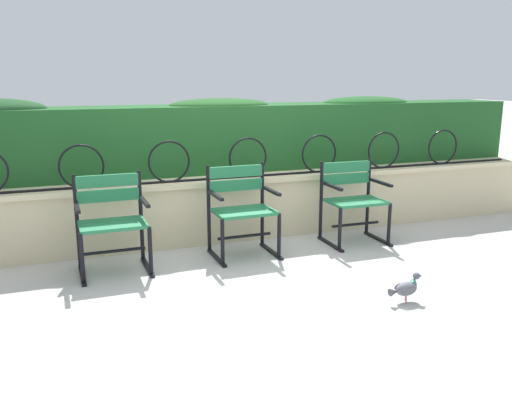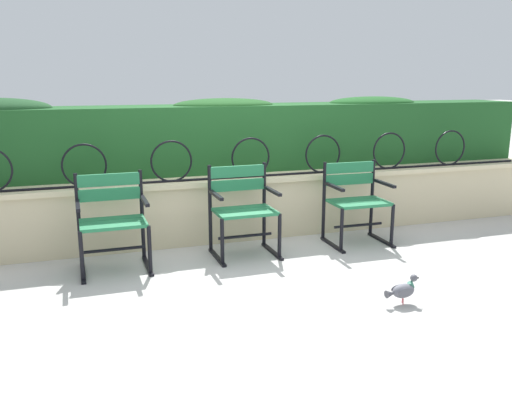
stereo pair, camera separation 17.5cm
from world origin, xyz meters
TOP-DOWN VIEW (x-y plane):
  - ground_plane at (0.00, 0.00)m, footprint 60.00×60.00m
  - stone_wall at (0.00, 0.97)m, footprint 7.76×0.41m
  - iron_arch_fence at (-0.19, 0.90)m, footprint 7.21×0.02m
  - hedge_row at (-0.04, 1.50)m, footprint 7.60×0.70m
  - park_chair_left at (-1.26, 0.39)m, footprint 0.61×0.52m
  - park_chair_centre at (-0.04, 0.42)m, footprint 0.61×0.53m
  - park_chair_right at (1.19, 0.42)m, footprint 0.62×0.53m
  - pigeon_near_chairs at (0.75, -1.13)m, footprint 0.29×0.12m

SIDE VIEW (x-z plane):
  - ground_plane at x=0.00m, z-range 0.00..0.00m
  - pigeon_near_chairs at x=0.75m, z-range 0.00..0.22m
  - stone_wall at x=0.00m, z-range 0.00..0.66m
  - park_chair_right at x=1.19m, z-range 0.04..0.87m
  - park_chair_left at x=-1.26m, z-range 0.03..0.89m
  - park_chair_centre at x=-0.04m, z-range 0.03..0.90m
  - iron_arch_fence at x=-0.19m, z-range 0.64..1.06m
  - hedge_row at x=-0.04m, z-range 0.64..1.47m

